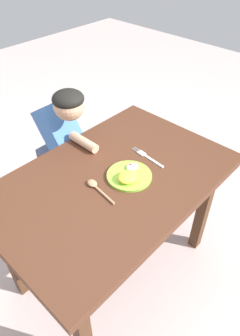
# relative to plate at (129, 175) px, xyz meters

# --- Properties ---
(ground_plane) EXTENTS (8.00, 8.00, 0.00)m
(ground_plane) POSITION_rel_plate_xyz_m (-0.05, 0.06, -0.77)
(ground_plane) COLOR beige
(dining_table) EXTENTS (1.18, 0.77, 0.75)m
(dining_table) POSITION_rel_plate_xyz_m (-0.05, 0.06, -0.11)
(dining_table) COLOR #4E2B1B
(dining_table) RESTS_ON ground_plane
(plate) EXTENTS (0.22, 0.22, 0.05)m
(plate) POSITION_rel_plate_xyz_m (0.00, 0.00, 0.00)
(plate) COLOR #91D13F
(plate) RESTS_ON dining_table
(fork) EXTENTS (0.04, 0.21, 0.01)m
(fork) POSITION_rel_plate_xyz_m (0.18, 0.03, -0.01)
(fork) COLOR silver
(fork) RESTS_ON dining_table
(spoon) EXTENTS (0.05, 0.19, 0.02)m
(spoon) POSITION_rel_plate_xyz_m (-0.15, 0.07, -0.01)
(spoon) COLOR tan
(spoon) RESTS_ON dining_table
(person) EXTENTS (0.19, 0.46, 1.04)m
(person) POSITION_rel_plate_xyz_m (0.02, 0.57, -0.22)
(person) COLOR #485371
(person) RESTS_ON ground_plane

